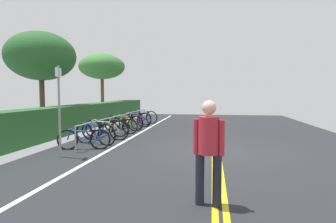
% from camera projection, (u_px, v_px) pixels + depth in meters
% --- Properties ---
extents(ground_plane, '(28.08, 10.50, 0.05)m').
position_uv_depth(ground_plane, '(216.00, 152.00, 8.44)').
color(ground_plane, '#232628').
extents(centre_line_yellow_inner, '(25.28, 0.10, 0.00)m').
position_uv_depth(centre_line_yellow_inner, '(219.00, 151.00, 8.42)').
color(centre_line_yellow_inner, gold).
rests_on(centre_line_yellow_inner, ground_plane).
extents(centre_line_yellow_outer, '(25.28, 0.10, 0.00)m').
position_uv_depth(centre_line_yellow_outer, '(214.00, 151.00, 8.45)').
color(centre_line_yellow_outer, gold).
rests_on(centre_line_yellow_outer, ground_plane).
extents(bike_lane_stripe_white, '(25.28, 0.12, 0.00)m').
position_uv_depth(bike_lane_stripe_white, '(114.00, 147.00, 8.95)').
color(bike_lane_stripe_white, white).
rests_on(bike_lane_stripe_white, ground_plane).
extents(bike_rack, '(8.49, 0.05, 0.79)m').
position_uv_depth(bike_rack, '(121.00, 119.00, 12.35)').
color(bike_rack, '#9EA0A5').
rests_on(bike_rack, ground_plane).
extents(bicycle_0, '(0.54, 1.63, 0.68)m').
position_uv_depth(bicycle_0, '(84.00, 139.00, 8.66)').
color(bicycle_0, black).
rests_on(bicycle_0, ground_plane).
extents(bicycle_1, '(0.61, 1.68, 0.78)m').
position_uv_depth(bicycle_1, '(95.00, 134.00, 9.48)').
color(bicycle_1, black).
rests_on(bicycle_1, ground_plane).
extents(bicycle_2, '(0.46, 1.84, 0.79)m').
position_uv_depth(bicycle_2, '(105.00, 130.00, 10.40)').
color(bicycle_2, black).
rests_on(bicycle_2, ground_plane).
extents(bicycle_3, '(0.65, 1.65, 0.74)m').
position_uv_depth(bicycle_3, '(108.00, 128.00, 11.11)').
color(bicycle_3, black).
rests_on(bicycle_3, ground_plane).
extents(bicycle_4, '(0.46, 1.75, 0.70)m').
position_uv_depth(bicycle_4, '(118.00, 126.00, 11.97)').
color(bicycle_4, black).
rests_on(bicycle_4, ground_plane).
extents(bicycle_5, '(0.48, 1.80, 0.75)m').
position_uv_depth(bicycle_5, '(124.00, 123.00, 12.83)').
color(bicycle_5, black).
rests_on(bicycle_5, ground_plane).
extents(bicycle_6, '(0.63, 1.65, 0.71)m').
position_uv_depth(bicycle_6, '(128.00, 122.00, 13.60)').
color(bicycle_6, black).
rests_on(bicycle_6, ground_plane).
extents(bicycle_7, '(0.46, 1.75, 0.79)m').
position_uv_depth(bicycle_7, '(135.00, 120.00, 14.36)').
color(bicycle_7, black).
rests_on(bicycle_7, ground_plane).
extents(bicycle_8, '(0.46, 1.73, 0.72)m').
position_uv_depth(bicycle_8, '(136.00, 119.00, 15.18)').
color(bicycle_8, black).
rests_on(bicycle_8, ground_plane).
extents(bicycle_9, '(0.58, 1.68, 0.77)m').
position_uv_depth(bicycle_9, '(144.00, 117.00, 16.08)').
color(bicycle_9, black).
rests_on(bicycle_9, ground_plane).
extents(pedestrian, '(0.32, 0.48, 1.65)m').
position_uv_depth(pedestrian, '(209.00, 146.00, 4.28)').
color(pedestrian, '#1E1E2D').
rests_on(pedestrian, ground_plane).
extents(sign_post_near, '(0.36, 0.09, 2.50)m').
position_uv_depth(sign_post_near, '(59.00, 103.00, 7.52)').
color(sign_post_near, gray).
rests_on(sign_post_near, ground_plane).
extents(hedge_backdrop, '(17.44, 0.99, 1.19)m').
position_uv_depth(hedge_backdrop, '(87.00, 116.00, 14.19)').
color(hedge_backdrop, '#235626').
rests_on(hedge_backdrop, ground_plane).
extents(tree_mid, '(3.21, 3.21, 4.64)m').
position_uv_depth(tree_mid, '(41.00, 56.00, 13.07)').
color(tree_mid, '#473323').
rests_on(tree_mid, ground_plane).
extents(tree_far_right, '(3.33, 3.33, 4.60)m').
position_uv_depth(tree_far_right, '(102.00, 67.00, 20.25)').
color(tree_far_right, brown).
rests_on(tree_far_right, ground_plane).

